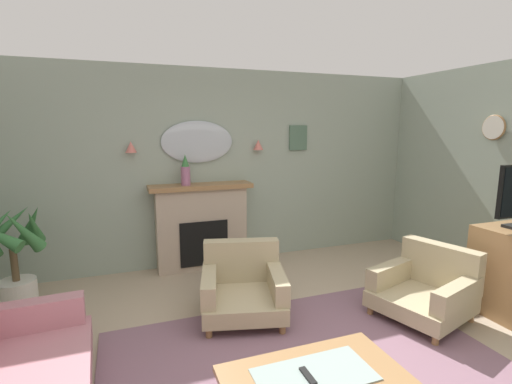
% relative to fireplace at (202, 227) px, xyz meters
% --- Properties ---
extents(wall_back, '(7.03, 0.10, 2.69)m').
position_rel_fireplace_xyz_m(wall_back, '(0.34, 0.22, 0.77)').
color(wall_back, '#93A393').
rests_on(wall_back, ground).
extents(patterned_rug, '(3.20, 2.40, 0.01)m').
position_rel_fireplace_xyz_m(patterned_rug, '(0.34, -2.54, -0.56)').
color(patterned_rug, '#7F5B6B').
rests_on(patterned_rug, ground).
extents(fireplace, '(1.36, 0.36, 1.16)m').
position_rel_fireplace_xyz_m(fireplace, '(0.00, 0.00, 0.00)').
color(fireplace, tan).
rests_on(fireplace, ground).
extents(mantel_vase_centre, '(0.12, 0.12, 0.40)m').
position_rel_fireplace_xyz_m(mantel_vase_centre, '(-0.20, -0.03, 0.77)').
color(mantel_vase_centre, '#9E6084').
rests_on(mantel_vase_centre, fireplace).
extents(wall_mirror, '(0.96, 0.06, 0.56)m').
position_rel_fireplace_xyz_m(wall_mirror, '(0.00, 0.14, 1.14)').
color(wall_mirror, '#B2BCC6').
extents(wall_sconce_left, '(0.14, 0.14, 0.14)m').
position_rel_fireplace_xyz_m(wall_sconce_left, '(-0.85, 0.09, 1.09)').
color(wall_sconce_left, '#D17066').
extents(wall_sconce_right, '(0.14, 0.14, 0.14)m').
position_rel_fireplace_xyz_m(wall_sconce_right, '(0.85, 0.09, 1.09)').
color(wall_sconce_right, '#D17066').
extents(wall_clock, '(0.04, 0.31, 0.31)m').
position_rel_fireplace_xyz_m(wall_clock, '(3.31, -1.52, 1.33)').
color(wall_clock, silver).
extents(framed_picture, '(0.28, 0.03, 0.36)m').
position_rel_fireplace_xyz_m(framed_picture, '(1.50, 0.15, 1.18)').
color(framed_picture, '#4C6B56').
extents(coffee_table, '(1.10, 0.60, 0.45)m').
position_rel_fireplace_xyz_m(coffee_table, '(0.03, -3.07, -0.19)').
color(coffee_table, olive).
rests_on(coffee_table, ground).
extents(tv_remote, '(0.04, 0.16, 0.02)m').
position_rel_fireplace_xyz_m(tv_remote, '(-0.02, -3.08, -0.12)').
color(tv_remote, black).
rests_on(tv_remote, coffee_table).
extents(armchair_in_corner, '(0.98, 0.99, 0.71)m').
position_rel_fireplace_xyz_m(armchair_in_corner, '(0.12, -1.41, -0.27)').
color(armchair_in_corner, tan).
rests_on(armchair_in_corner, ground).
extents(armchair_beside_couch, '(1.02, 1.00, 0.71)m').
position_rel_fireplace_xyz_m(armchair_beside_couch, '(1.85, -2.10, -0.27)').
color(armchair_beside_couch, tan).
rests_on(armchair_beside_couch, ground).
extents(potted_plant_corner_palm, '(0.73, 0.73, 1.14)m').
position_rel_fireplace_xyz_m(potted_plant_corner_palm, '(-2.08, -0.53, 0.03)').
color(potted_plant_corner_palm, silver).
rests_on(potted_plant_corner_palm, ground).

